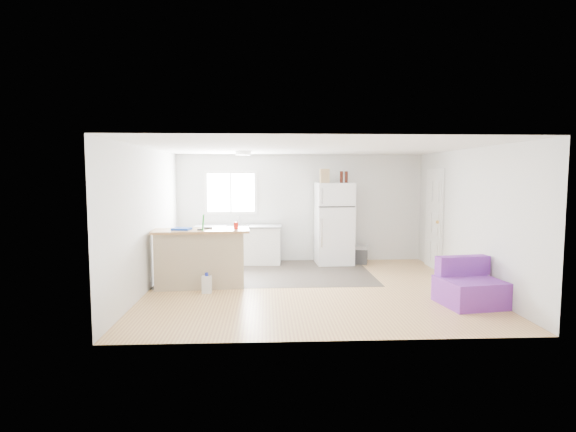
# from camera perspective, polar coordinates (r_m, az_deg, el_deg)

# --- Properties ---
(room) EXTENTS (5.51, 5.01, 2.41)m
(room) POSITION_cam_1_polar(r_m,az_deg,el_deg) (7.65, 2.94, -0.35)
(room) COLOR #AF7749
(room) RESTS_ON ground
(vinyl_zone) EXTENTS (4.05, 2.50, 0.00)m
(vinyl_zone) POSITION_cam_1_polar(r_m,az_deg,el_deg) (9.04, -2.51, -7.17)
(vinyl_zone) COLOR #39302A
(vinyl_zone) RESTS_ON floor
(window) EXTENTS (1.18, 0.06, 0.98)m
(window) POSITION_cam_1_polar(r_m,az_deg,el_deg) (10.10, -7.26, 2.97)
(window) COLOR white
(window) RESTS_ON back_wall
(interior_door) EXTENTS (0.11, 0.92, 2.10)m
(interior_door) POSITION_cam_1_polar(r_m,az_deg,el_deg) (9.81, 18.05, -0.44)
(interior_door) COLOR white
(interior_door) RESTS_ON right_wall
(ceiling_fixture) EXTENTS (0.30, 0.30, 0.07)m
(ceiling_fixture) POSITION_cam_1_polar(r_m,az_deg,el_deg) (8.80, -5.69, 7.93)
(ceiling_fixture) COLOR white
(ceiling_fixture) RESTS_ON ceiling
(kitchen_cabinets) EXTENTS (1.92, 0.71, 1.11)m
(kitchen_cabinets) POSITION_cam_1_polar(r_m,az_deg,el_deg) (9.92, -6.28, -3.58)
(kitchen_cabinets) COLOR white
(kitchen_cabinets) RESTS_ON floor
(peninsula) EXTENTS (1.68, 0.76, 1.01)m
(peninsula) POSITION_cam_1_polar(r_m,az_deg,el_deg) (7.95, -11.09, -5.25)
(peninsula) COLOR tan
(peninsula) RESTS_ON floor
(refrigerator) EXTENTS (0.81, 0.78, 1.77)m
(refrigerator) POSITION_cam_1_polar(r_m,az_deg,el_deg) (9.86, 5.86, -0.94)
(refrigerator) COLOR white
(refrigerator) RESTS_ON floor
(cooler) EXTENTS (0.59, 0.47, 0.39)m
(cooler) POSITION_cam_1_polar(r_m,az_deg,el_deg) (10.03, 8.62, -4.83)
(cooler) COLOR #2E2F31
(cooler) RESTS_ON floor
(purple_seat) EXTENTS (0.95, 0.91, 0.69)m
(purple_seat) POSITION_cam_1_polar(r_m,az_deg,el_deg) (7.35, 21.99, -8.45)
(purple_seat) COLOR purple
(purple_seat) RESTS_ON floor
(cleaner_jug) EXTENTS (0.16, 0.12, 0.34)m
(cleaner_jug) POSITION_cam_1_polar(r_m,az_deg,el_deg) (7.59, -10.28, -8.52)
(cleaner_jug) COLOR silver
(cleaner_jug) RESTS_ON floor
(mop) EXTENTS (0.27, 0.35, 1.29)m
(mop) POSITION_cam_1_polar(r_m,az_deg,el_deg) (7.88, -11.56, -7.41)
(mop) COLOR green
(mop) RESTS_ON floor
(red_cup) EXTENTS (0.10, 0.10, 0.12)m
(red_cup) POSITION_cam_1_polar(r_m,az_deg,el_deg) (7.85, -6.62, -1.21)
(red_cup) COLOR red
(red_cup) RESTS_ON peninsula
(blue_tray) EXTENTS (0.34, 0.28, 0.04)m
(blue_tray) POSITION_cam_1_polar(r_m,az_deg,el_deg) (7.88, -13.35, -1.60)
(blue_tray) COLOR #1440BD
(blue_tray) RESTS_ON peninsula
(tool_a) EXTENTS (0.14, 0.06, 0.03)m
(tool_a) POSITION_cam_1_polar(r_m,az_deg,el_deg) (7.96, -10.08, -1.50)
(tool_a) COLOR black
(tool_a) RESTS_ON peninsula
(tool_b) EXTENTS (0.10, 0.04, 0.03)m
(tool_b) POSITION_cam_1_polar(r_m,az_deg,el_deg) (7.77, -11.08, -1.69)
(tool_b) COLOR black
(tool_b) RESTS_ON peninsula
(cardboard_box) EXTENTS (0.21, 0.11, 0.30)m
(cardboard_box) POSITION_cam_1_polar(r_m,az_deg,el_deg) (9.71, 4.67, 5.10)
(cardboard_box) COLOR tan
(cardboard_box) RESTS_ON refrigerator
(bottle_left) EXTENTS (0.09, 0.09, 0.25)m
(bottle_left) POSITION_cam_1_polar(r_m,az_deg,el_deg) (9.78, 6.80, 4.94)
(bottle_left) COLOR #361109
(bottle_left) RESTS_ON refrigerator
(bottle_right) EXTENTS (0.09, 0.09, 0.25)m
(bottle_right) POSITION_cam_1_polar(r_m,az_deg,el_deg) (9.82, 7.41, 4.93)
(bottle_right) COLOR #361109
(bottle_right) RESTS_ON refrigerator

